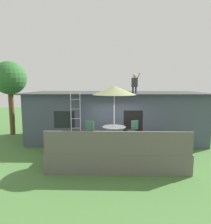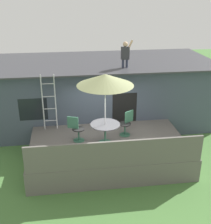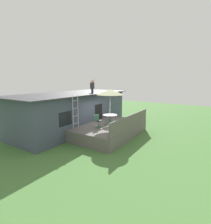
{
  "view_description": "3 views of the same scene",
  "coord_description": "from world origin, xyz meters",
  "px_view_note": "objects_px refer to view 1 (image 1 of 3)",
  "views": [
    {
      "loc": [
        -0.25,
        -9.01,
        3.43
      ],
      "look_at": [
        -0.52,
        0.64,
        2.1
      ],
      "focal_mm": 32.86,
      "sensor_mm": 36.0,
      "label": 1
    },
    {
      "loc": [
        -1.38,
        -9.29,
        5.91
      ],
      "look_at": [
        0.06,
        1.15,
        1.47
      ],
      "focal_mm": 47.2,
      "sensor_mm": 36.0,
      "label": 2
    },
    {
      "loc": [
        -10.34,
        -6.3,
        3.96
      ],
      "look_at": [
        0.19,
        0.48,
        1.64
      ],
      "focal_mm": 27.85,
      "sensor_mm": 36.0,
      "label": 3
    }
  ],
  "objects_px": {
    "patio_table": "(114,130)",
    "person_figure": "(135,82)",
    "backyard_tree": "(10,79)",
    "step_ladder": "(76,114)",
    "patio_chair_left": "(92,131)",
    "patio_umbrella": "(114,90)",
    "patio_chair_right": "(132,130)"
  },
  "relations": [
    {
      "from": "person_figure",
      "to": "patio_chair_left",
      "type": "distance_m",
      "value": 3.73
    },
    {
      "from": "patio_table",
      "to": "patio_umbrella",
      "type": "height_order",
      "value": "patio_umbrella"
    },
    {
      "from": "patio_umbrella",
      "to": "person_figure",
      "type": "distance_m",
      "value": 2.67
    },
    {
      "from": "patio_umbrella",
      "to": "step_ladder",
      "type": "relative_size",
      "value": 1.15
    },
    {
      "from": "patio_table",
      "to": "backyard_tree",
      "type": "distance_m",
      "value": 8.59
    },
    {
      "from": "patio_table",
      "to": "person_figure",
      "type": "bearing_deg",
      "value": 64.33
    },
    {
      "from": "patio_table",
      "to": "step_ladder",
      "type": "relative_size",
      "value": 0.47
    },
    {
      "from": "patio_table",
      "to": "step_ladder",
      "type": "distance_m",
      "value": 2.48
    },
    {
      "from": "patio_table",
      "to": "patio_umbrella",
      "type": "relative_size",
      "value": 0.41
    },
    {
      "from": "patio_chair_left",
      "to": "backyard_tree",
      "type": "relative_size",
      "value": 0.19
    },
    {
      "from": "patio_chair_right",
      "to": "person_figure",
      "type": "bearing_deg",
      "value": -130.97
    },
    {
      "from": "patio_table",
      "to": "backyard_tree",
      "type": "bearing_deg",
      "value": 146.03
    },
    {
      "from": "patio_table",
      "to": "backyard_tree",
      "type": "xyz_separation_m",
      "value": [
        -6.85,
        4.62,
        2.35
      ]
    },
    {
      "from": "patio_umbrella",
      "to": "backyard_tree",
      "type": "bearing_deg",
      "value": 146.03
    },
    {
      "from": "person_figure",
      "to": "backyard_tree",
      "type": "relative_size",
      "value": 0.23
    },
    {
      "from": "patio_umbrella",
      "to": "patio_table",
      "type": "bearing_deg",
      "value": 180.0
    },
    {
      "from": "step_ladder",
      "to": "patio_umbrella",
      "type": "bearing_deg",
      "value": -36.27
    },
    {
      "from": "patio_umbrella",
      "to": "step_ladder",
      "type": "bearing_deg",
      "value": 143.73
    },
    {
      "from": "patio_chair_left",
      "to": "backyard_tree",
      "type": "xyz_separation_m",
      "value": [
        -5.86,
        4.29,
        2.48
      ]
    },
    {
      "from": "person_figure",
      "to": "patio_chair_left",
      "type": "relative_size",
      "value": 1.21
    },
    {
      "from": "patio_umbrella",
      "to": "step_ladder",
      "type": "xyz_separation_m",
      "value": [
        -1.96,
        1.44,
        -1.25
      ]
    },
    {
      "from": "patio_umbrella",
      "to": "backyard_tree",
      "type": "xyz_separation_m",
      "value": [
        -6.85,
        4.62,
        0.59
      ]
    },
    {
      "from": "patio_table",
      "to": "person_figure",
      "type": "relative_size",
      "value": 0.94
    },
    {
      "from": "patio_table",
      "to": "person_figure",
      "type": "xyz_separation_m",
      "value": [
        1.15,
        2.39,
        2.14
      ]
    },
    {
      "from": "patio_table",
      "to": "step_ladder",
      "type": "height_order",
      "value": "step_ladder"
    },
    {
      "from": "patio_chair_left",
      "to": "patio_chair_right",
      "type": "relative_size",
      "value": 1.0
    },
    {
      "from": "step_ladder",
      "to": "patio_table",
      "type": "bearing_deg",
      "value": -36.27
    },
    {
      "from": "patio_umbrella",
      "to": "patio_chair_right",
      "type": "height_order",
      "value": "patio_umbrella"
    },
    {
      "from": "patio_umbrella",
      "to": "patio_chair_left",
      "type": "relative_size",
      "value": 2.76
    },
    {
      "from": "step_ladder",
      "to": "patio_chair_right",
      "type": "distance_m",
      "value": 3.03
    },
    {
      "from": "patio_chair_left",
      "to": "backyard_tree",
      "type": "distance_m",
      "value": 7.67
    },
    {
      "from": "step_ladder",
      "to": "person_figure",
      "type": "bearing_deg",
      "value": 17.02
    }
  ]
}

